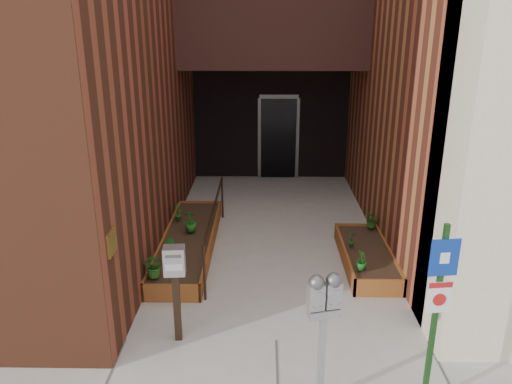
{
  "coord_description": "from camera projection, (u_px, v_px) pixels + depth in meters",
  "views": [
    {
      "loc": [
        -0.17,
        -5.58,
        4.02
      ],
      "look_at": [
        -0.3,
        1.8,
        1.45
      ],
      "focal_mm": 35.0,
      "sensor_mm": 36.0,
      "label": 1
    }
  ],
  "objects": [
    {
      "name": "ground",
      "position": [
        276.0,
        340.0,
        6.59
      ],
      "size": [
        80.0,
        80.0,
        0.0
      ],
      "primitive_type": "plane",
      "color": "#9E9991",
      "rests_on": "ground"
    },
    {
      "name": "planter_left",
      "position": [
        188.0,
        243.0,
        9.12
      ],
      "size": [
        0.9,
        3.6,
        0.3
      ],
      "color": "brown",
      "rests_on": "ground"
    },
    {
      "name": "planter_right",
      "position": [
        366.0,
        257.0,
        8.6
      ],
      "size": [
        0.8,
        2.2,
        0.3
      ],
      "color": "brown",
      "rests_on": "ground"
    },
    {
      "name": "handrail",
      "position": [
        215.0,
        214.0,
        8.87
      ],
      "size": [
        0.04,
        3.34,
        0.9
      ],
      "color": "black",
      "rests_on": "ground"
    },
    {
      "name": "parking_meter",
      "position": [
        324.0,
        305.0,
        5.14
      ],
      "size": [
        0.37,
        0.21,
        1.59
      ],
      "color": "#969698",
      "rests_on": "ground"
    },
    {
      "name": "sign_post",
      "position": [
        438.0,
        301.0,
        5.04
      ],
      "size": [
        0.3,
        0.08,
        2.16
      ],
      "color": "#163C16",
      "rests_on": "ground"
    },
    {
      "name": "payment_dropbox",
      "position": [
        175.0,
        274.0,
        6.31
      ],
      "size": [
        0.28,
        0.22,
        1.34
      ],
      "color": "black",
      "rests_on": "ground"
    },
    {
      "name": "shrub_left_a",
      "position": [
        154.0,
        265.0,
        7.56
      ],
      "size": [
        0.47,
        0.47,
        0.4
      ],
      "primitive_type": "imported",
      "rotation": [
        0.0,
        0.0,
        0.39
      ],
      "color": "#245618",
      "rests_on": "planter_left"
    },
    {
      "name": "shrub_left_b",
      "position": [
        169.0,
        250.0,
        8.04
      ],
      "size": [
        0.29,
        0.29,
        0.38
      ],
      "primitive_type": "imported",
      "rotation": [
        0.0,
        0.0,
        2.09
      ],
      "color": "#185117",
      "rests_on": "planter_left"
    },
    {
      "name": "shrub_left_c",
      "position": [
        190.0,
        221.0,
        9.18
      ],
      "size": [
        0.27,
        0.27,
        0.4
      ],
      "primitive_type": "imported",
      "rotation": [
        0.0,
        0.0,
        3.37
      ],
      "color": "#1C5C1A",
      "rests_on": "planter_left"
    },
    {
      "name": "shrub_left_d",
      "position": [
        178.0,
        211.0,
        9.69
      ],
      "size": [
        0.22,
        0.22,
        0.38
      ],
      "primitive_type": "imported",
      "rotation": [
        0.0,
        0.0,
        4.83
      ],
      "color": "#1D611B",
      "rests_on": "planter_left"
    },
    {
      "name": "shrub_right_a",
      "position": [
        362.0,
        260.0,
        7.78
      ],
      "size": [
        0.19,
        0.19,
        0.31
      ],
      "primitive_type": "imported",
      "rotation": [
        0.0,
        0.0,
        1.47
      ],
      "color": "#1B5C1A",
      "rests_on": "planter_right"
    },
    {
      "name": "shrub_right_b",
      "position": [
        352.0,
        238.0,
        8.57
      ],
      "size": [
        0.23,
        0.23,
        0.31
      ],
      "primitive_type": "imported",
      "rotation": [
        0.0,
        0.0,
        2.37
      ],
      "color": "#164E19",
      "rests_on": "planter_right"
    },
    {
      "name": "shrub_right_c",
      "position": [
        372.0,
        220.0,
        9.34
      ],
      "size": [
        0.4,
        0.4,
        0.32
      ],
      "primitive_type": "imported",
      "rotation": [
        0.0,
        0.0,
        4.09
      ],
      "color": "#225C1A",
      "rests_on": "planter_right"
    }
  ]
}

